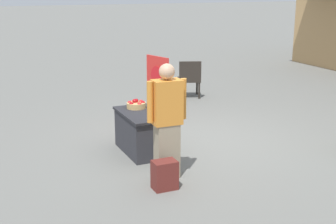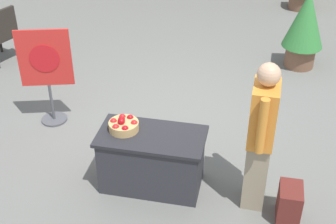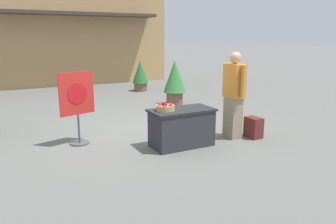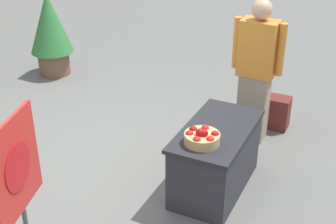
# 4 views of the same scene
# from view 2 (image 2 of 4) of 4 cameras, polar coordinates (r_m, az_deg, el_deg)

# --- Properties ---
(ground_plane) EXTENTS (120.00, 120.00, 0.00)m
(ground_plane) POSITION_cam_2_polar(r_m,az_deg,el_deg) (6.58, -0.37, -1.37)
(ground_plane) COLOR slate
(display_table) EXTENTS (1.20, 0.63, 0.71)m
(display_table) POSITION_cam_2_polar(r_m,az_deg,el_deg) (5.36, -1.97, -5.84)
(display_table) COLOR #2D2D33
(display_table) RESTS_ON ground_plane
(apple_basket) EXTENTS (0.34, 0.34, 0.16)m
(apple_basket) POSITION_cam_2_polar(r_m,az_deg,el_deg) (5.22, -5.45, -1.57)
(apple_basket) COLOR tan
(apple_basket) RESTS_ON display_table
(person_visitor) EXTENTS (0.27, 0.61, 1.73)m
(person_visitor) POSITION_cam_2_polar(r_m,az_deg,el_deg) (4.91, 11.22, -2.96)
(person_visitor) COLOR gray
(person_visitor) RESTS_ON ground_plane
(backpack) EXTENTS (0.24, 0.34, 0.42)m
(backpack) POSITION_cam_2_polar(r_m,az_deg,el_deg) (5.20, 14.55, -10.74)
(backpack) COLOR maroon
(backpack) RESTS_ON ground_plane
(poster_board) EXTENTS (0.68, 0.36, 1.38)m
(poster_board) POSITION_cam_2_polar(r_m,az_deg,el_deg) (6.44, -14.56, 4.83)
(poster_board) COLOR #4C4C51
(poster_board) RESTS_ON ground_plane
(potted_plant_far_left) EXTENTS (0.67, 0.67, 1.33)m
(potted_plant_far_left) POSITION_cam_2_polar(r_m,az_deg,el_deg) (8.08, 16.35, 10.06)
(potted_plant_far_left) COLOR brown
(potted_plant_far_left) RESTS_ON ground_plane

